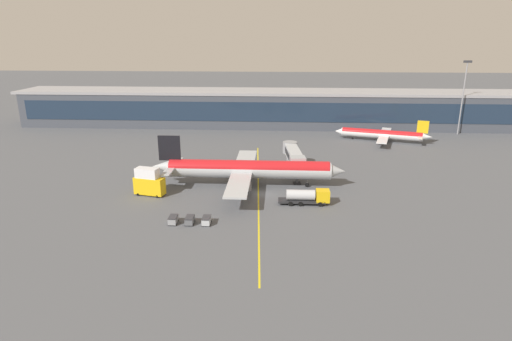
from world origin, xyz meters
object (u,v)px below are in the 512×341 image
Objects in this scene: commuter_jet_far at (382,134)px; baggage_cart_0 at (173,220)px; fuel_tanker at (307,197)px; catering_lift at (149,182)px; main_airliner at (248,169)px; baggage_cart_2 at (207,220)px; baggage_cart_1 at (190,220)px.

baggage_cart_0 is at bearing -127.78° from commuter_jet_far.
catering_lift is (-35.15, 3.50, 1.32)m from fuel_tanker.
main_airliner is at bearing 141.03° from fuel_tanker.
baggage_cart_2 is 0.09× the size of commuter_jet_far.
baggage_cart_1 and baggage_cart_2 have the same top height.
baggage_cart_1 is at bearing -126.13° from commuter_jet_far.
catering_lift is 2.69× the size of baggage_cart_2.
fuel_tanker is 4.06× the size of baggage_cart_2.
fuel_tanker is at bearing 23.64° from baggage_cart_0.
fuel_tanker is at bearing 26.45° from baggage_cart_1.
main_airliner is 17.61m from fuel_tanker.
fuel_tanker is 22.74m from baggage_cart_2.
commuter_jet_far is (54.39, 70.16, 1.77)m from baggage_cart_0.
baggage_cart_1 is 86.84m from commuter_jet_far.
fuel_tanker is at bearing -115.73° from commuter_jet_far.
main_airliner is 4.24× the size of fuel_tanker.
commuter_jet_far is at bearing 52.22° from baggage_cart_0.
baggage_cart_1 is at bearing -50.48° from catering_lift.
main_airliner is 1.48× the size of commuter_jet_far.
baggage_cart_2 is (15.47, -14.85, -2.28)m from catering_lift.
commuter_jet_far is (51.19, 70.13, 1.77)m from baggage_cart_1.
fuel_tanker is (13.56, -10.97, -2.44)m from main_airliner.
baggage_cart_1 is (12.27, -14.88, -2.28)m from catering_lift.
baggage_cart_0 is (9.07, -14.91, -2.28)m from catering_lift.
main_airliner is 63.55m from commuter_jet_far.
catering_lift is at bearing 136.18° from baggage_cart_2.
commuter_jet_far is (47.99, 70.10, 1.77)m from baggage_cart_2.
baggage_cart_1 is (-9.32, -22.35, -3.40)m from main_airliner.
catering_lift is 2.69× the size of baggage_cart_0.
fuel_tanker is 28.48m from baggage_cart_0.
commuter_jet_far is (41.87, 47.78, -1.63)m from main_airliner.
commuter_jet_far reaches higher than baggage_cart_1.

